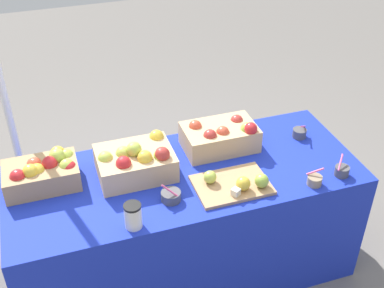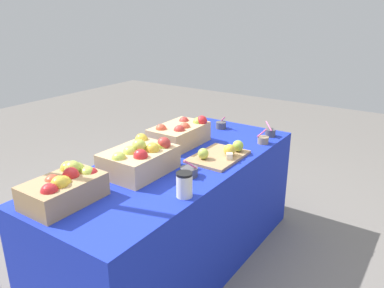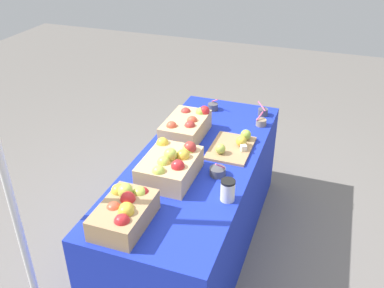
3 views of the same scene
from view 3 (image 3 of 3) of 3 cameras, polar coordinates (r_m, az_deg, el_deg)
ground_plane at (r=3.23m, az=0.51°, el=-13.17°), size 10.00×10.00×0.00m
table at (r=2.99m, az=0.54°, el=-8.00°), size 1.90×0.76×0.74m
apple_crate_left at (r=2.25m, az=-8.95°, el=-8.73°), size 0.38×0.24×0.18m
apple_crate_middle at (r=2.57m, az=-2.86°, el=-2.86°), size 0.40×0.30×0.20m
apple_crate_right at (r=3.01m, az=-0.75°, el=2.37°), size 0.41×0.26×0.19m
cutting_board_front at (r=2.89m, az=5.57°, el=-0.19°), size 0.39×0.27×0.09m
sample_bowl_near at (r=3.22m, az=9.23°, el=2.89°), size 0.09×0.08×0.10m
sample_bowl_mid at (r=2.61m, az=3.45°, el=-3.69°), size 0.10×0.10×0.11m
sample_bowl_far at (r=3.43m, az=2.81°, el=5.03°), size 0.09×0.09×0.11m
sample_bowl_extra at (r=3.38m, az=9.46°, el=4.27°), size 0.09×0.09×0.11m
coffee_cup at (r=2.39m, az=4.80°, el=-6.19°), size 0.08×0.08×0.13m
tent_pole at (r=2.34m, az=-24.00°, el=-2.90°), size 0.04×0.04×2.09m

